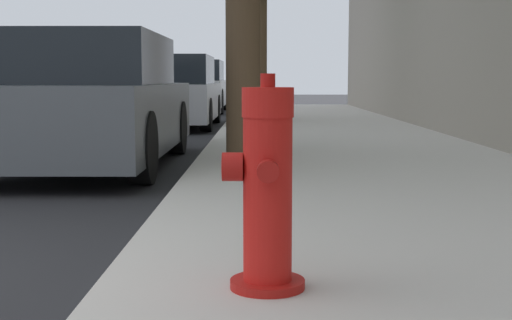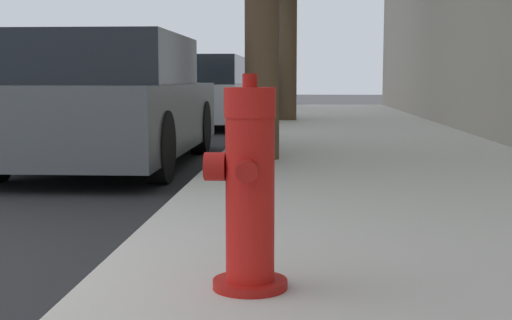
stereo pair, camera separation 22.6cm
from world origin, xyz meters
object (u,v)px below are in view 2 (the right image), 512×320
Objects in this scene: parked_car_mid at (199,93)px; parked_car_far at (227,87)px; fire_hydrant at (249,191)px; parked_car_near at (111,103)px.

parked_car_far reaches higher than parked_car_mid.
fire_hydrant is 11.55m from parked_car_mid.
parked_car_far is (-0.07, 12.74, 0.02)m from parked_car_near.
parked_car_mid is at bearing 89.70° from parked_car_near.
parked_car_mid is (-1.85, 11.40, 0.15)m from fire_hydrant.
fire_hydrant is 5.32m from parked_car_near.
parked_car_far is (-1.95, 17.71, 0.18)m from fire_hydrant.
parked_car_mid is 1.00× the size of parked_car_far.
fire_hydrant is 0.20× the size of parked_car_near.
parked_car_mid reaches higher than fire_hydrant.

